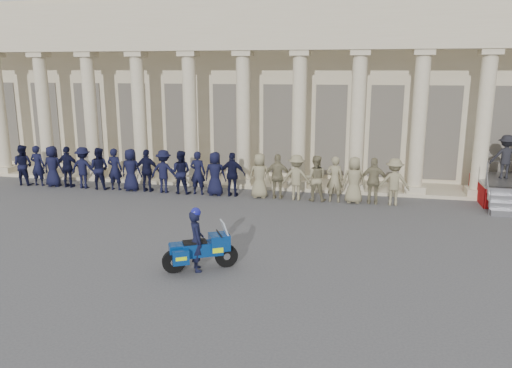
# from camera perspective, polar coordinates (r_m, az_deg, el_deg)

# --- Properties ---
(ground) EXTENTS (90.00, 90.00, 0.00)m
(ground) POSITION_cam_1_polar(r_m,az_deg,el_deg) (16.11, -3.69, -6.93)
(ground) COLOR #444447
(ground) RESTS_ON ground
(building) EXTENTS (40.00, 12.50, 9.00)m
(building) POSITION_cam_1_polar(r_m,az_deg,el_deg) (29.60, 4.19, 11.13)
(building) COLOR #C2B391
(building) RESTS_ON ground
(officer_rank) EXTENTS (18.39, 0.74, 1.95)m
(officer_rank) POSITION_cam_1_polar(r_m,az_deg,el_deg) (22.34, -6.88, 1.27)
(officer_rank) COLOR black
(officer_rank) RESTS_ON ground
(motorcycle) EXTENTS (1.93, 1.38, 1.37)m
(motorcycle) POSITION_cam_1_polar(r_m,az_deg,el_deg) (14.05, -6.31, -7.45)
(motorcycle) COLOR black
(motorcycle) RESTS_ON ground
(rider) EXTENTS (0.67, 0.75, 1.81)m
(rider) POSITION_cam_1_polar(r_m,az_deg,el_deg) (13.93, -6.82, -6.30)
(rider) COLOR black
(rider) RESTS_ON ground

